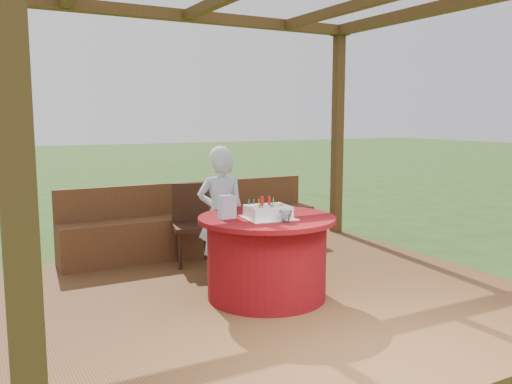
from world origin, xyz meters
The scene contains 10 objects.
ground centered at (0.00, 0.00, 0.00)m, with size 60.00×60.00×0.00m, color #254617.
deck centered at (0.00, 0.00, 0.06)m, with size 4.50×4.00×0.12m, color brown.
pergola centered at (0.00, 0.00, 2.41)m, with size 4.50×4.00×2.72m.
bench centered at (0.00, 1.72, 0.38)m, with size 3.00×0.42×0.80m.
table centered at (-0.05, -0.03, 0.48)m, with size 1.17×1.17×0.71m.
chair centered at (-0.19, 1.32, 0.58)m, with size 0.48×0.48×0.85m.
elderly_woman centered at (-0.14, 0.70, 0.76)m, with size 0.52×0.43×1.27m.
birthday_cake centered at (-0.08, -0.10, 0.88)m, with size 0.43×0.43×0.18m.
gift_bag centered at (-0.38, 0.05, 0.92)m, with size 0.13×0.09×0.19m, color #EC98D2.
drinking_glass centered at (-0.05, -0.33, 0.88)m, with size 0.10×0.10×0.10m, color white.
Camera 1 is at (-2.30, -3.95, 1.66)m, focal length 38.00 mm.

